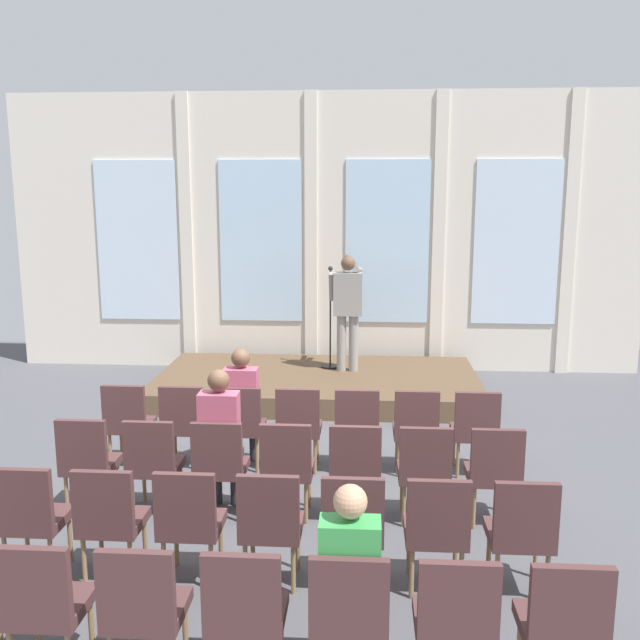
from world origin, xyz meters
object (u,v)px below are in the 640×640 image
object	(u,v)px
chair_r1_c5	(424,467)
chair_r2_c4	(353,523)
speaker	(348,305)
chair_r0_c5	(416,425)
chair_r3_c1	(43,600)
chair_r0_c2	(241,422)
chair_r3_c5	(455,616)
chair_r3_c2	(143,604)
chair_r1_c3	(287,463)
audience_r0_c2	(242,401)
mic_stand	(330,346)
chair_r2_c0	(31,513)
chair_r1_c1	(153,460)
chair_r0_c3	(299,423)
chair_r1_c6	(494,469)
chair_r3_c4	(349,612)
chair_r0_c1	(184,420)
chair_r1_c0	(88,458)
chair_r2_c2	(189,518)
chair_r2_c3	(270,521)
chair_r2_c1	(109,515)
chair_r0_c6	(475,427)
chair_r3_c6	(564,621)
audience_r3_c4	(350,574)
chair_r2_c5	(437,526)
chair_r1_c2	(220,462)
chair_r3_c3	(245,608)
chair_r2_c6	(522,528)
chair_r1_c4	(355,465)
chair_r0_c4	(357,424)
chair_r0_c0	(128,419)

from	to	relation	value
chair_r1_c5	chair_r2_c4	bearing A→B (deg)	-119.22
speaker	chair_r2_c4	world-z (taller)	speaker
chair_r0_c5	chair_r3_c1	size ratio (longest dim) A/B	1.00
chair_r0_c2	chair_r3_c5	world-z (taller)	same
chair_r0_c5	chair_r3_c2	distance (m)	3.80
chair_r0_c5	chair_r1_c3	distance (m)	1.66
audience_r0_c2	chair_r3_c1	size ratio (longest dim) A/B	1.41
mic_stand	chair_r2_c0	bearing A→B (deg)	-110.19
speaker	chair_r1_c1	distance (m)	4.60
chair_r0_c2	chair_r1_c3	xyz separation A→B (m)	(0.62, -1.10, 0.00)
chair_r0_c3	chair_r0_c2	bearing A→B (deg)	180.00
chair_r1_c1	chair_r3_c2	world-z (taller)	same
chair_r1_c6	chair_r3_c4	xyz separation A→B (m)	(-1.24, -2.21, 0.00)
chair_r0_c1	chair_r3_c5	world-z (taller)	same
chair_r0_c3	chair_r1_c1	world-z (taller)	same
chair_r1_c3	chair_r3_c5	distance (m)	2.53
audience_r0_c2	chair_r1_c3	size ratio (longest dim) A/B	1.41
chair_r1_c0	chair_r3_c5	xyz separation A→B (m)	(3.09, -2.21, 0.00)
chair_r2_c2	chair_r2_c3	bearing A→B (deg)	0.00
chair_r1_c0	chair_r0_c2	bearing A→B (deg)	41.79
chair_r1_c1	chair_r0_c2	bearing A→B (deg)	60.78
audience_r0_c2	chair_r2_c1	xyz separation A→B (m)	(-0.62, -2.29, -0.20)
chair_r0_c6	chair_r3_c6	distance (m)	3.31
audience_r3_c4	audience_r0_c2	bearing A→B (deg)	110.46
chair_r1_c1	audience_r3_c4	bearing A→B (deg)	-48.93
chair_r3_c1	chair_r0_c3	bearing A→B (deg)	69.55
chair_r2_c1	audience_r3_c4	distance (m)	2.13
speaker	chair_r2_c3	size ratio (longest dim) A/B	1.83
speaker	chair_r3_c4	distance (m)	6.48
chair_r0_c6	chair_r2_c4	world-z (taller)	same
chair_r2_c5	chair_r3_c1	bearing A→B (deg)	-155.92
chair_r2_c1	chair_r3_c6	xyz separation A→B (m)	(3.09, -1.10, 0.00)
audience_r0_c2	chair_r0_c3	distance (m)	0.65
chair_r1_c2	audience_r3_c4	xyz separation A→B (m)	(1.24, -2.13, 0.19)
chair_r3_c3	chair_r2_c6	bearing A→B (deg)	30.79
mic_stand	chair_r1_c4	world-z (taller)	mic_stand
chair_r0_c3	chair_r0_c4	distance (m)	0.62
chair_r0_c1	chair_r3_c3	world-z (taller)	same
chair_r0_c0	chair_r0_c2	bearing A→B (deg)	0.00
audience_r0_c2	chair_r0_c5	distance (m)	1.87
chair_r0_c1	chair_r0_c6	distance (m)	3.09
chair_r1_c4	chair_r2_c3	xyz separation A→B (m)	(-0.62, -1.10, 0.00)
chair_r0_c0	chair_r2_c3	world-z (taller)	same
audience_r0_c2	chair_r1_c6	bearing A→B (deg)	-25.63
speaker	chair_r0_c0	world-z (taller)	speaker
chair_r1_c6	chair_r2_c1	bearing A→B (deg)	-160.33
chair_r0_c0	chair_r3_c2	distance (m)	3.54
chair_r3_c4	chair_r2_c4	bearing A→B (deg)	90.00
chair_r0_c5	chair_r2_c3	distance (m)	2.53
chair_r0_c5	chair_r3_c3	world-z (taller)	same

